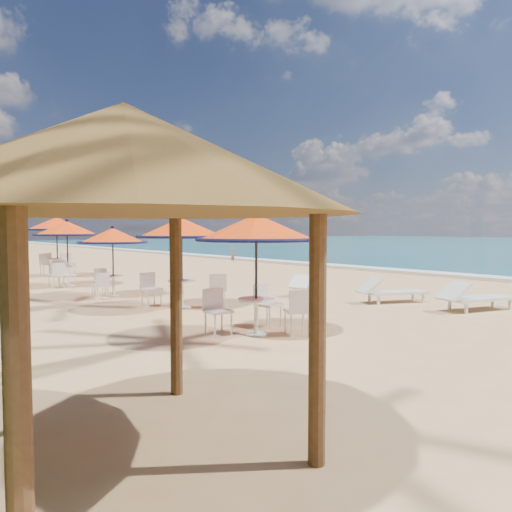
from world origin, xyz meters
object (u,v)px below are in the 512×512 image
at_px(station_0, 257,243).
at_px(station_2, 111,242).
at_px(station_1, 182,236).
at_px(station_4, 56,231).
at_px(lounger_far, 306,285).
at_px(station_3, 66,237).
at_px(lounger_mid, 390,291).
at_px(lounger_near, 474,297).
at_px(palapa, 124,161).

xyz_separation_m(station_0, station_2, (0.03, 6.93, -0.13)).
xyz_separation_m(station_1, station_4, (0.21, 10.68, 0.08)).
relative_size(station_0, station_4, 0.92).
xyz_separation_m(station_2, lounger_far, (4.80, -3.42, -1.33)).
distance_m(station_3, lounger_mid, 11.23).
bearing_deg(station_3, station_1, -84.36).
distance_m(lounger_mid, lounger_far, 2.70).
height_order(station_1, lounger_near, station_1).
bearing_deg(station_3, lounger_mid, -60.33).
height_order(station_2, lounger_near, station_2).
height_order(station_1, station_3, station_1).
bearing_deg(palapa, station_3, 73.64).
bearing_deg(palapa, station_2, 67.67).
height_order(station_2, station_4, station_4).
height_order(station_2, lounger_mid, station_2).
distance_m(station_2, palapa, 11.04).
distance_m(station_3, lounger_far, 8.71).
xyz_separation_m(lounger_near, lounger_far, (-1.06, 4.77, -0.04)).
relative_size(lounger_mid, lounger_far, 1.09).
xyz_separation_m(lounger_near, palapa, (-10.04, -1.98, 2.28)).
bearing_deg(lounger_mid, palapa, -133.35).
height_order(station_3, palapa, palapa).
bearing_deg(station_4, station_2, -95.75).
height_order(station_4, lounger_mid, station_4).
relative_size(station_0, palapa, 0.59).
bearing_deg(lounger_far, station_2, 118.06).
xyz_separation_m(station_3, palapa, (-4.05, -13.79, 0.88)).
distance_m(lounger_near, palapa, 10.49).
bearing_deg(station_2, station_3, 92.02).
bearing_deg(station_0, station_2, 89.76).
distance_m(station_1, station_4, 10.68).
height_order(lounger_near, lounger_far, lounger_near).
xyz_separation_m(station_3, lounger_far, (4.93, -7.04, -1.45)).
relative_size(station_1, palapa, 0.59).
distance_m(station_3, palapa, 14.40).
xyz_separation_m(station_1, station_3, (-0.67, 6.79, -0.09)).
distance_m(station_0, station_4, 14.45).
xyz_separation_m(station_1, lounger_mid, (4.84, -2.89, -1.51)).
bearing_deg(station_1, station_3, 95.64).
bearing_deg(lounger_mid, station_0, -147.49).
distance_m(station_2, lounger_far, 6.04).
xyz_separation_m(station_2, lounger_mid, (5.39, -6.06, -1.30)).
bearing_deg(station_0, lounger_near, -12.07).
height_order(station_0, station_4, station_4).
height_order(station_0, station_2, station_0).
height_order(station_2, lounger_far, station_2).
relative_size(station_0, station_2, 1.13).
distance_m(station_0, palapa, 5.33).
bearing_deg(station_1, lounger_mid, -30.80).
bearing_deg(station_0, palapa, -141.99).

